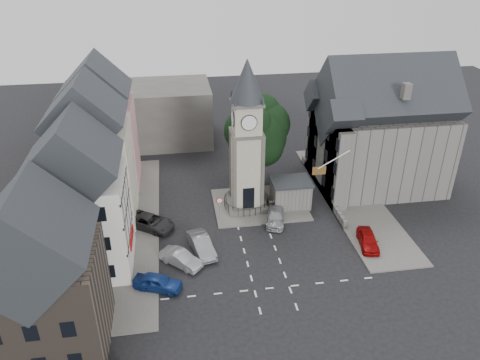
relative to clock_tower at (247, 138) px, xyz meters
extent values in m
plane|color=black|center=(0.00, -7.99, -8.12)|extent=(120.00, 120.00, 0.00)
cube|color=#595651|center=(-12.50, -1.99, -8.05)|extent=(6.00, 30.00, 0.14)
cube|color=#595651|center=(12.00, 0.01, -8.05)|extent=(6.00, 26.00, 0.14)
cube|color=#595651|center=(1.50, 0.01, -8.04)|extent=(10.00, 8.00, 0.16)
cube|color=silver|center=(0.00, -13.49, -8.12)|extent=(20.00, 8.00, 0.01)
cube|color=#4C4944|center=(0.00, 0.01, -7.77)|extent=(4.20, 4.20, 0.70)
torus|color=black|center=(0.00, 0.01, -7.04)|extent=(4.86, 4.86, 0.06)
cube|color=#AAA189|center=(0.00, 0.01, -3.42)|extent=(3.00, 3.00, 8.00)
cube|color=black|center=(0.00, -1.44, -6.22)|extent=(1.20, 0.25, 2.40)
cube|color=#4C4944|center=(0.00, 0.01, 0.58)|extent=(3.30, 3.30, 0.25)
cube|color=#AAA189|center=(0.00, 0.01, 2.18)|extent=(2.70, 2.70, 3.20)
cylinder|color=white|center=(0.00, -1.39, 2.18)|extent=(1.50, 0.12, 1.50)
cube|color=#4C4944|center=(0.00, 0.01, 3.78)|extent=(3.10, 3.10, 0.30)
cone|color=#202429|center=(0.00, 0.01, 6.03)|extent=(3.40, 3.40, 4.20)
cube|color=#625F5B|center=(4.80, -0.49, -6.72)|extent=(4.00, 3.00, 2.80)
cube|color=#202429|center=(4.80, -0.49, -5.17)|extent=(4.30, 3.30, 0.25)
cylinder|color=black|center=(2.00, 5.01, -5.92)|extent=(0.70, 0.70, 4.40)
cylinder|color=black|center=(-3.20, -2.49, -6.87)|extent=(0.10, 0.10, 2.50)
cone|color=#A50C0C|center=(-3.20, -2.59, -5.62)|extent=(0.70, 0.06, 0.70)
cone|color=white|center=(-3.20, -2.61, -5.62)|extent=(0.54, 0.04, 0.54)
cube|color=#DB9A97|center=(-15.50, 8.01, -3.12)|extent=(7.50, 7.00, 10.00)
cube|color=beige|center=(-15.50, 0.01, -3.12)|extent=(7.50, 7.00, 10.00)
cube|color=silver|center=(-15.50, -7.99, -3.62)|extent=(7.50, 7.00, 9.00)
cube|color=#463C35|center=(-17.00, -16.99, -4.12)|extent=(8.00, 7.00, 8.00)
cube|color=#4C4944|center=(-12.00, 20.01, -4.12)|extent=(20.00, 10.00, 8.00)
cube|color=#625F5B|center=(16.00, 3.01, -3.62)|extent=(14.00, 10.00, 9.00)
cube|color=#625F5B|center=(9.80, -0.49, -3.62)|extent=(1.60, 4.40, 9.00)
cube|color=#625F5B|center=(9.80, 6.51, -3.62)|extent=(1.60, 4.40, 9.00)
cube|color=#625F5B|center=(9.20, 2.01, -7.67)|extent=(0.40, 16.00, 0.90)
cylinder|color=white|center=(8.00, -3.99, -1.12)|extent=(3.17, 0.10, 1.89)
plane|color=#B21414|center=(6.60, -3.99, -2.22)|extent=(1.40, 0.00, 1.40)
imported|color=navy|center=(-9.52, -12.14, -7.42)|extent=(4.44, 2.98, 1.40)
imported|color=#A4A5AC|center=(-7.50, -9.16, -7.44)|extent=(4.03, 3.87, 1.37)
imported|color=#27282A|center=(-10.34, -2.71, -7.40)|extent=(5.65, 4.90, 1.44)
imported|color=gray|center=(-5.50, -7.49, -7.35)|extent=(2.73, 4.94, 1.54)
imported|color=#A3A6AB|center=(2.50, -3.49, -7.48)|extent=(2.82, 4.70, 1.28)
imported|color=#930808|center=(10.33, -8.97, -7.42)|extent=(2.33, 4.33, 1.40)
imported|color=#A39487|center=(11.50, -1.41, -7.24)|extent=(0.75, 0.64, 1.76)
camera|label=1|loc=(-7.26, -43.37, 18.70)|focal=35.00mm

